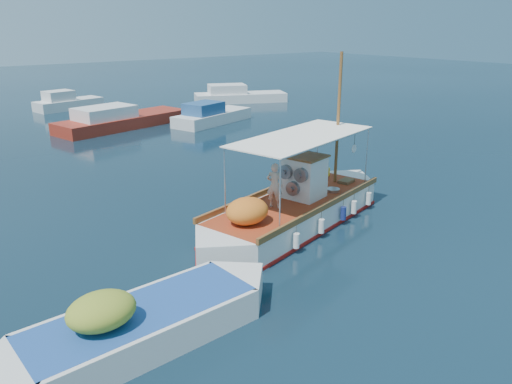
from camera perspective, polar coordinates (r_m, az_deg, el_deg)
ground at (r=18.00m, az=2.65°, el=-3.79°), size 160.00×160.00×0.00m
fishing_caique at (r=17.88m, az=4.39°, el=-2.15°), size 9.70×4.45×6.11m
dinghy at (r=11.96m, az=-13.13°, el=-14.93°), size 7.21×2.33×1.76m
bg_boat_n at (r=35.94m, az=-15.33°, el=7.86°), size 9.81×4.79×1.80m
bg_boat_ne at (r=36.37m, az=-5.18°, el=8.57°), size 6.84×4.09×1.80m
bg_boat_e at (r=46.45m, az=-2.11°, el=10.85°), size 8.56×5.66×1.80m
bg_boat_far_n at (r=45.20m, az=-20.80°, el=9.45°), size 5.73×2.99×1.80m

